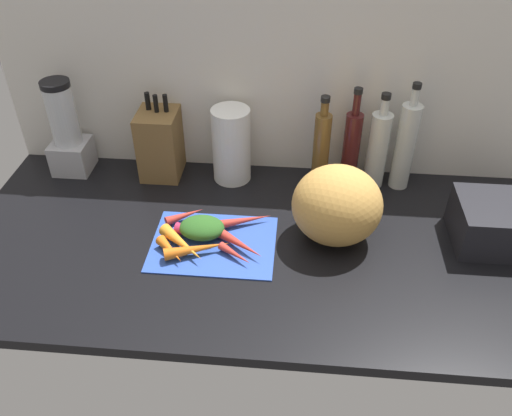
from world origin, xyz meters
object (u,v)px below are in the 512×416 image
object	(u,v)px
winter_squash	(337,205)
bottle_2	(378,149)
carrot_4	(239,243)
carrot_7	(195,232)
carrot_6	(246,220)
paper_towel_roll	(231,145)
carrot_5	(185,215)
bottle_1	(351,147)
carrot_1	(182,244)
carrot_0	(197,249)
cutting_board	(214,243)
bottle_0	(321,150)
carrot_3	(235,254)
bottle_3	(405,145)
dish_rack	(503,224)
carrot_2	(170,250)
knife_block	(160,143)
blender_appliance	(67,133)

from	to	relation	value
winter_squash	bottle_2	xyz separation A→B (cm)	(12.93, 26.99, 1.88)
carrot_4	carrot_7	world-z (taller)	carrot_7
carrot_6	paper_towel_roll	bearing A→B (deg)	106.24
carrot_5	paper_towel_roll	size ratio (longest dim) A/B	0.48
bottle_1	carrot_1	bearing A→B (deg)	-140.93
carrot_0	carrot_1	xyz separation A→B (cm)	(-4.35, 1.54, 0.11)
cutting_board	carrot_4	world-z (taller)	carrot_4
cutting_board	bottle_0	distance (cm)	43.52
cutting_board	carrot_0	distance (cm)	6.38
carrot_7	bottle_2	world-z (taller)	bottle_2
carrot_4	carrot_3	bearing A→B (deg)	-96.17
winter_squash	bottle_3	xyz separation A→B (cm)	(20.91, 27.15, 3.43)
carrot_1	bottle_1	size ratio (longest dim) A/B	0.51
dish_rack	winter_squash	bearing A→B (deg)	-177.06
carrot_4	carrot_5	distance (cm)	20.02
carrot_2	bottle_0	bearing A→B (deg)	42.62
carrot_1	carrot_6	distance (cm)	20.05
carrot_1	carrot_4	distance (cm)	15.07
bottle_2	bottle_3	xyz separation A→B (cm)	(7.98, 0.16, 1.55)
winter_squash	carrot_2	bearing A→B (deg)	-164.37
cutting_board	bottle_1	size ratio (longest dim) A/B	1.05
carrot_0	carrot_4	world-z (taller)	carrot_0
carrot_4	bottle_3	bearing A→B (deg)	36.89
cutting_board	carrot_0	xyz separation A→B (cm)	(-3.49, -4.92, 2.08)
cutting_board	knife_block	distance (cm)	41.50
bottle_0	bottle_1	xyz separation A→B (cm)	(9.23, 3.55, -0.41)
carrot_3	dish_rack	distance (cm)	72.61
bottle_1	bottle_2	xyz separation A→B (cm)	(7.92, -0.45, -0.06)
bottle_0	dish_rack	world-z (taller)	bottle_0
bottle_3	blender_appliance	bearing A→B (deg)	-179.78
bottle_0	dish_rack	size ratio (longest dim) A/B	1.23
carrot_4	carrot_5	xyz separation A→B (cm)	(-16.80, 10.88, -0.24)
knife_block	carrot_0	bearing A→B (deg)	-64.86
carrot_0	dish_rack	world-z (taller)	dish_rack
cutting_board	dish_rack	world-z (taller)	dish_rack
carrot_0	paper_towel_roll	distance (cm)	39.22
bottle_2	bottle_0	bearing A→B (deg)	-169.76
dish_rack	bottle_1	bearing A→B (deg)	147.83
carrot_6	bottle_3	bearing A→B (deg)	28.35
carrot_1	carrot_7	distance (cm)	5.66
carrot_2	carrot_7	size ratio (longest dim) A/B	0.96
carrot_1	carrot_7	xyz separation A→B (cm)	(2.50, 5.07, -0.01)
carrot_7	winter_squash	bearing A→B (deg)	6.83
winter_squash	dish_rack	size ratio (longest dim) A/B	0.97
bottle_2	carrot_7	bearing A→B (deg)	-148.30
carrot_0	bottle_3	world-z (taller)	bottle_3
carrot_5	bottle_0	distance (cm)	45.01
blender_appliance	winter_squash	bearing A→B (deg)	-17.66
carrot_6	knife_block	distance (cm)	39.86
carrot_2	carrot_3	world-z (taller)	carrot_2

